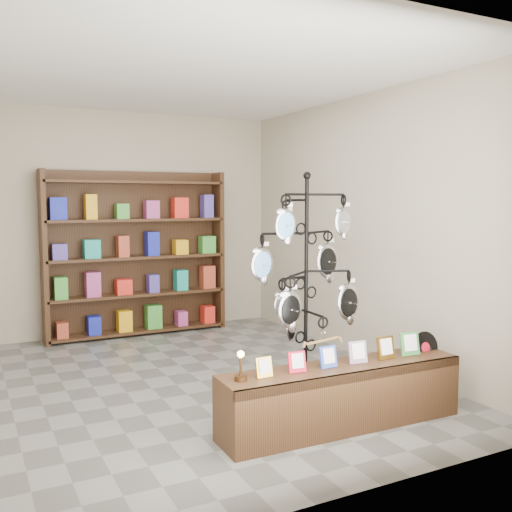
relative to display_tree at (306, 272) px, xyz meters
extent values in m
plane|color=slate|center=(-0.60, 1.02, -1.19)|extent=(5.00, 5.00, 0.00)
plane|color=#ADA28B|center=(-0.60, 3.52, 0.31)|extent=(4.00, 0.00, 4.00)
plane|color=#ADA28B|center=(-0.60, -1.48, 0.31)|extent=(4.00, 0.00, 4.00)
plane|color=#ADA28B|center=(1.40, 1.02, 0.31)|extent=(0.00, 5.00, 5.00)
plane|color=white|center=(-0.60, 1.02, 1.81)|extent=(5.00, 5.00, 0.00)
cylinder|color=black|center=(0.00, 0.00, -1.18)|extent=(0.48, 0.48, 0.03)
cylinder|color=black|center=(0.00, 0.00, -0.19)|extent=(0.04, 0.04, 2.01)
sphere|color=black|center=(0.00, 0.00, 0.84)|extent=(0.07, 0.07, 0.07)
ellipsoid|color=silver|center=(-0.03, 0.21, -0.56)|extent=(0.11, 0.05, 0.21)
cube|color=tan|center=(-0.01, -0.29, -0.55)|extent=(0.38, 0.10, 0.04)
cube|color=black|center=(-0.02, -0.58, -0.94)|extent=(2.07, 0.47, 0.51)
cube|color=gold|center=(-0.72, -0.57, -0.61)|extent=(0.13, 0.05, 0.15)
cube|color=red|center=(-0.44, -0.57, -0.60)|extent=(0.14, 0.05, 0.16)
cube|color=#263FA5|center=(-0.16, -0.58, -0.60)|extent=(0.15, 0.06, 0.17)
cube|color=#E54C33|center=(0.12, -0.59, -0.59)|extent=(0.16, 0.06, 0.18)
cube|color=gold|center=(0.41, -0.59, -0.59)|extent=(0.17, 0.06, 0.19)
cube|color=#337233|center=(0.66, -0.60, -0.58)|extent=(0.18, 0.06, 0.20)
cylinder|color=black|center=(0.88, -0.56, -0.65)|extent=(0.28, 0.07, 0.28)
cylinder|color=red|center=(0.88, -0.56, -0.65)|extent=(0.09, 0.03, 0.09)
cylinder|color=#432713|center=(-0.91, -0.56, -0.66)|extent=(0.09, 0.09, 0.04)
cylinder|color=#432713|center=(-0.91, -0.56, -0.58)|extent=(0.02, 0.02, 0.13)
sphere|color=#FFBF59|center=(-0.91, -0.56, -0.49)|extent=(0.05, 0.05, 0.05)
cube|color=black|center=(-0.60, 3.46, -0.09)|extent=(2.40, 0.04, 2.20)
cube|color=black|center=(-1.78, 3.30, -0.09)|extent=(0.06, 0.36, 2.20)
cube|color=black|center=(0.58, 3.30, -0.09)|extent=(0.06, 0.36, 2.20)
cube|color=black|center=(-0.60, 3.30, -1.14)|extent=(2.36, 0.36, 0.04)
cube|color=black|center=(-0.60, 3.30, -0.64)|extent=(2.36, 0.36, 0.03)
cube|color=black|center=(-0.60, 3.30, -0.14)|extent=(2.36, 0.36, 0.04)
cube|color=black|center=(-0.60, 3.30, 0.36)|extent=(2.36, 0.36, 0.04)
cube|color=black|center=(-0.60, 3.30, 0.86)|extent=(2.36, 0.36, 0.04)
camera|label=1|loc=(-2.65, -4.20, 0.63)|focal=40.00mm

